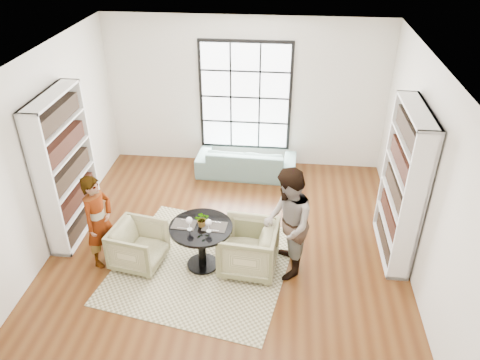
# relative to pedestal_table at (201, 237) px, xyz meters

# --- Properties ---
(ground) EXTENTS (6.00, 6.00, 0.00)m
(ground) POSITION_rel_pedestal_table_xyz_m (0.33, 0.37, -0.54)
(ground) COLOR #593315
(room_shell) EXTENTS (6.00, 6.01, 6.00)m
(room_shell) POSITION_rel_pedestal_table_xyz_m (0.33, 0.91, 0.72)
(room_shell) COLOR silver
(room_shell) RESTS_ON ground
(rug) EXTENTS (2.94, 2.94, 0.01)m
(rug) POSITION_rel_pedestal_table_xyz_m (-0.01, 0.01, -0.53)
(rug) COLOR #B7B089
(rug) RESTS_ON ground
(pedestal_table) EXTENTS (0.92, 0.92, 0.74)m
(pedestal_table) POSITION_rel_pedestal_table_xyz_m (0.00, 0.00, 0.00)
(pedestal_table) COLOR black
(pedestal_table) RESTS_ON ground
(sofa) EXTENTS (1.99, 0.84, 0.57)m
(sofa) POSITION_rel_pedestal_table_xyz_m (0.41, 2.82, -0.25)
(sofa) COLOR gray
(sofa) RESTS_ON ground
(armchair_left) EXTENTS (0.85, 0.84, 0.67)m
(armchair_left) POSITION_rel_pedestal_table_xyz_m (-0.95, -0.04, -0.20)
(armchair_left) COLOR tan
(armchair_left) RESTS_ON ground
(armchair_right) EXTENTS (0.90, 0.88, 0.76)m
(armchair_right) POSITION_rel_pedestal_table_xyz_m (0.69, 0.02, -0.16)
(armchair_right) COLOR #BCB086
(armchair_right) RESTS_ON ground
(person_left) EXTENTS (0.52, 0.63, 1.49)m
(person_left) POSITION_rel_pedestal_table_xyz_m (-1.50, -0.04, 0.21)
(person_left) COLOR gray
(person_left) RESTS_ON ground
(person_right) EXTENTS (0.74, 0.90, 1.72)m
(person_right) POSITION_rel_pedestal_table_xyz_m (1.24, 0.02, 0.32)
(person_right) COLOR gray
(person_right) RESTS_ON ground
(placemat_left) EXTENTS (0.36, 0.28, 0.01)m
(placemat_left) POSITION_rel_pedestal_table_xyz_m (-0.25, 0.02, 0.21)
(placemat_left) COLOR #292624
(placemat_left) RESTS_ON pedestal_table
(placemat_right) EXTENTS (0.36, 0.28, 0.01)m
(placemat_right) POSITION_rel_pedestal_table_xyz_m (0.20, 0.01, 0.21)
(placemat_right) COLOR #292624
(placemat_right) RESTS_ON pedestal_table
(cutlery_left) EXTENTS (0.16, 0.23, 0.01)m
(cutlery_left) POSITION_rel_pedestal_table_xyz_m (-0.25, 0.02, 0.21)
(cutlery_left) COLOR silver
(cutlery_left) RESTS_ON placemat_left
(cutlery_right) EXTENTS (0.16, 0.23, 0.01)m
(cutlery_right) POSITION_rel_pedestal_table_xyz_m (0.20, 0.01, 0.21)
(cutlery_right) COLOR silver
(cutlery_right) RESTS_ON placemat_right
(wine_glass_left) EXTENTS (0.10, 0.10, 0.21)m
(wine_glass_left) POSITION_rel_pedestal_table_xyz_m (-0.14, -0.09, 0.35)
(wine_glass_left) COLOR silver
(wine_glass_left) RESTS_ON pedestal_table
(wine_glass_right) EXTENTS (0.09, 0.09, 0.20)m
(wine_glass_right) POSITION_rel_pedestal_table_xyz_m (0.13, -0.10, 0.35)
(wine_glass_right) COLOR silver
(wine_glass_right) RESTS_ON pedestal_table
(flower_centerpiece) EXTENTS (0.24, 0.21, 0.23)m
(flower_centerpiece) POSITION_rel_pedestal_table_xyz_m (0.02, 0.02, 0.32)
(flower_centerpiece) COLOR gray
(flower_centerpiece) RESTS_ON pedestal_table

